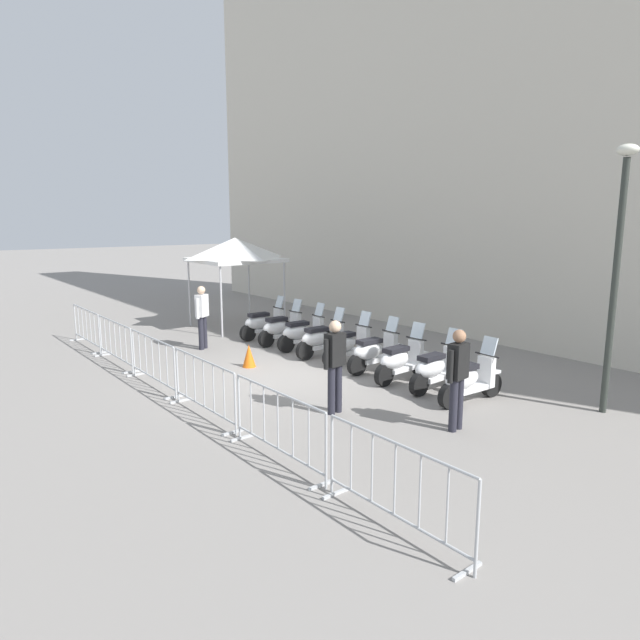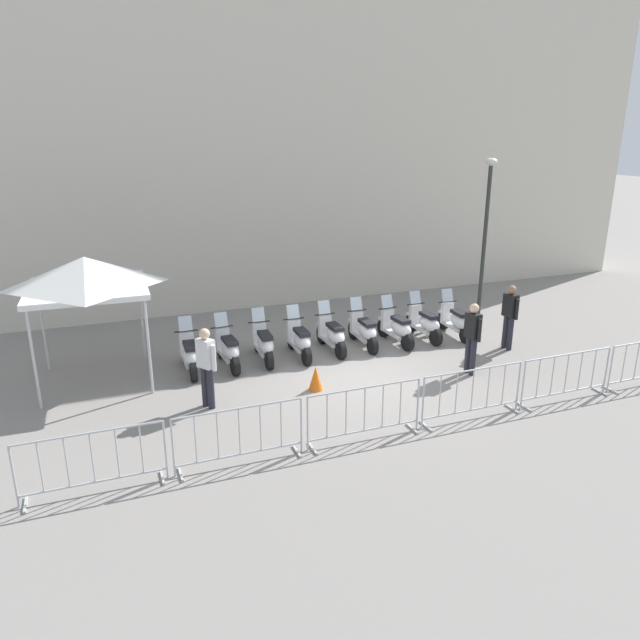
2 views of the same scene
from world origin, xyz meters
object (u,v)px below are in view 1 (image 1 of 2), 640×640
at_px(officer_near_row_end, 335,361).
at_px(barrier_segment_5, 395,486).
at_px(motorcycle_5, 375,352).
at_px(officer_by_barriers, 458,374).
at_px(barrier_segment_4, 278,426).
at_px(motorcycle_3, 322,340).
at_px(motorcycle_0, 264,324).
at_px(motorcycle_4, 348,345).
at_px(motorcycle_7, 436,369).
at_px(canopy_tent, 235,250).
at_px(barrier_segment_1, 115,343).
at_px(barrier_segment_2, 153,362).
at_px(motorcycle_1, 282,329).
at_px(street_lamp, 618,251).
at_px(barrier_segment_3, 204,388).
at_px(officer_mid_plaza, 202,314).
at_px(barrier_segment_0, 87,328).
at_px(motorcycle_8, 469,380).
at_px(traffic_cone, 249,356).
at_px(motorcycle_2, 303,333).

bearing_deg(officer_near_row_end, barrier_segment_5, -28.73).
bearing_deg(motorcycle_5, officer_by_barriers, -21.55).
height_order(barrier_segment_4, barrier_segment_5, same).
distance_m(motorcycle_3, barrier_segment_4, 6.25).
height_order(motorcycle_0, motorcycle_4, same).
xyz_separation_m(motorcycle_7, canopy_tent, (-8.52, 0.04, 2.06)).
bearing_deg(barrier_segment_5, motorcycle_4, 144.00).
height_order(motorcycle_4, barrier_segment_1, motorcycle_4).
height_order(barrier_segment_2, canopy_tent, canopy_tent).
height_order(motorcycle_1, barrier_segment_4, motorcycle_1).
distance_m(motorcycle_3, motorcycle_4, 0.93).
xyz_separation_m(motorcycle_5, street_lamp, (4.59, 1.48, 2.50)).
height_order(motorcycle_1, barrier_segment_3, motorcycle_1).
bearing_deg(motorcycle_3, officer_by_barriers, -13.18).
relative_size(barrier_segment_1, officer_mid_plaza, 1.31).
bearing_deg(motorcycle_7, barrier_segment_1, -143.41).
bearing_deg(motorcycle_1, barrier_segment_4, -33.70).
bearing_deg(motorcycle_0, street_lamp, 10.30).
distance_m(barrier_segment_0, barrier_segment_1, 2.36).
relative_size(motorcycle_8, officer_mid_plaza, 1.00).
bearing_deg(traffic_cone, motorcycle_2, 107.53).
height_order(motorcycle_4, traffic_cone, motorcycle_4).
xyz_separation_m(motorcycle_0, motorcycle_1, (0.93, 0.02, 0.00)).
bearing_deg(barrier_segment_4, barrier_segment_1, -178.77).
relative_size(motorcycle_1, barrier_segment_5, 0.76).
distance_m(motorcycle_7, officer_near_row_end, 2.58).
relative_size(motorcycle_2, barrier_segment_2, 0.76).
distance_m(motorcycle_0, barrier_segment_1, 4.40).
bearing_deg(canopy_tent, barrier_segment_1, -63.43).
bearing_deg(motorcycle_1, motorcycle_2, 5.54).
distance_m(motorcycle_3, barrier_segment_3, 4.86).
height_order(motorcycle_2, barrier_segment_5, motorcycle_2).
bearing_deg(barrier_segment_0, barrier_segment_1, 1.23).
distance_m(barrier_segment_3, barrier_segment_5, 4.71).
xyz_separation_m(motorcycle_3, barrier_segment_0, (-4.87, -4.49, 0.07)).
bearing_deg(barrier_segment_1, officer_by_barriers, 22.07).
xyz_separation_m(motorcycle_3, officer_mid_plaza, (-2.66, -2.05, 0.53)).
height_order(barrier_segment_3, traffic_cone, barrier_segment_3).
distance_m(motorcycle_0, canopy_tent, 2.94).
bearing_deg(motorcycle_8, motorcycle_4, 179.01).
distance_m(motorcycle_2, barrier_segment_2, 4.51).
xyz_separation_m(motorcycle_4, barrier_segment_5, (5.98, -4.35, 0.07)).
bearing_deg(barrier_segment_5, motorcycle_2, 151.25).
distance_m(motorcycle_3, canopy_tent, 5.26).
distance_m(motorcycle_2, motorcycle_3, 0.92).
bearing_deg(street_lamp, barrier_segment_5, -85.37).
height_order(motorcycle_2, motorcycle_5, same).
xyz_separation_m(officer_near_row_end, officer_mid_plaza, (-6.14, 0.31, 0.00)).
relative_size(motorcycle_0, barrier_segment_4, 0.76).
height_order(barrier_segment_2, barrier_segment_3, same).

